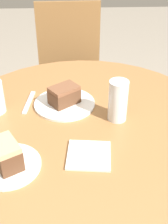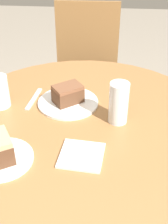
% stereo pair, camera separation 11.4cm
% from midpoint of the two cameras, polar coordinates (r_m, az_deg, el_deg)
% --- Properties ---
extents(table, '(1.06, 1.06, 0.71)m').
position_cam_midpoint_polar(table, '(1.26, -2.59, -7.87)').
color(table, '#9E6B3D').
rests_on(table, ground_plane).
extents(chair, '(0.44, 0.41, 0.88)m').
position_cam_midpoint_polar(chair, '(2.06, -4.24, 7.37)').
color(chair, olive).
rests_on(chair, ground_plane).
extents(plate_near, '(0.24, 0.24, 0.01)m').
position_cam_midpoint_polar(plate_near, '(1.25, -6.17, 1.43)').
color(plate_near, white).
rests_on(plate_near, table).
extents(plate_far, '(0.20, 0.20, 0.01)m').
position_cam_midpoint_polar(plate_far, '(1.01, -16.86, -9.49)').
color(plate_far, white).
rests_on(plate_far, table).
extents(cake_slice_near, '(0.13, 0.13, 0.07)m').
position_cam_midpoint_polar(cake_slice_near, '(1.23, -6.29, 3.03)').
color(cake_slice_near, brown).
rests_on(cake_slice_near, plate_near).
extents(cake_slice_far, '(0.11, 0.13, 0.09)m').
position_cam_midpoint_polar(cake_slice_far, '(0.98, -17.32, -7.48)').
color(cake_slice_far, brown).
rests_on(cake_slice_far, plate_far).
extents(glass_lemonade, '(0.07, 0.07, 0.16)m').
position_cam_midpoint_polar(glass_lemonade, '(1.13, 3.37, 1.55)').
color(glass_lemonade, beige).
rests_on(glass_lemonade, table).
extents(napkin_stack, '(0.15, 0.15, 0.01)m').
position_cam_midpoint_polar(napkin_stack, '(1.01, -2.37, -8.03)').
color(napkin_stack, white).
rests_on(napkin_stack, table).
extents(fork, '(0.04, 0.17, 0.00)m').
position_cam_midpoint_polar(fork, '(1.29, -12.55, 1.68)').
color(fork, silver).
rests_on(fork, table).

